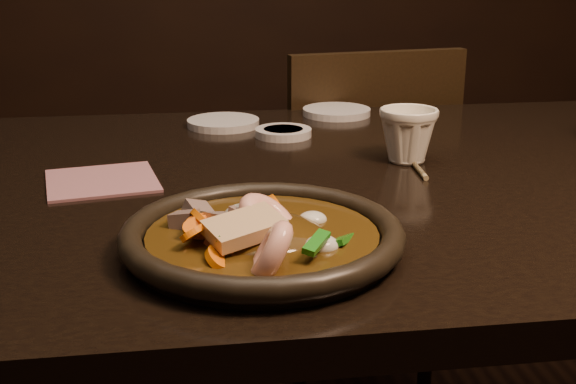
{
  "coord_description": "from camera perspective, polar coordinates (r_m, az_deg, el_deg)",
  "views": [
    {
      "loc": [
        -0.27,
        -0.96,
        1.05
      ],
      "look_at": [
        -0.17,
        -0.22,
        0.8
      ],
      "focal_mm": 45.0,
      "sensor_mm": 36.0,
      "label": 1
    }
  ],
  "objects": [
    {
      "name": "table",
      "position": [
        1.06,
        7.23,
        -2.34
      ],
      "size": [
        1.6,
        0.9,
        0.75
      ],
      "color": "black",
      "rests_on": "floor"
    },
    {
      "name": "chair",
      "position": [
        1.7,
        5.15,
        -1.67
      ],
      "size": [
        0.46,
        0.46,
        0.86
      ],
      "rotation": [
        0.0,
        0.0,
        3.29
      ],
      "color": "black",
      "rests_on": "floor"
    },
    {
      "name": "plate",
      "position": [
        0.75,
        -2.03,
        -3.55
      ],
      "size": [
        0.3,
        0.3,
        0.03
      ],
      "color": "black",
      "rests_on": "table"
    },
    {
      "name": "stirfry",
      "position": [
        0.74,
        -2.57,
        -3.29
      ],
      "size": [
        0.19,
        0.19,
        0.07
      ],
      "color": "#37230A",
      "rests_on": "plate"
    },
    {
      "name": "soy_dish",
      "position": [
        1.23,
        -0.37,
        4.72
      ],
      "size": [
        0.1,
        0.1,
        0.01
      ],
      "primitive_type": "cylinder",
      "color": "silver",
      "rests_on": "table"
    },
    {
      "name": "saucer_left",
      "position": [
        1.31,
        -5.14,
        5.47
      ],
      "size": [
        0.13,
        0.13,
        0.01
      ],
      "primitive_type": "cylinder",
      "color": "silver",
      "rests_on": "table"
    },
    {
      "name": "saucer_right",
      "position": [
        1.4,
        3.86,
        6.35
      ],
      "size": [
        0.13,
        0.13,
        0.01
      ],
      "primitive_type": "cylinder",
      "color": "silver",
      "rests_on": "table"
    },
    {
      "name": "tea_cup",
      "position": [
        1.08,
        9.46,
        4.59
      ],
      "size": [
        0.09,
        0.08,
        0.09
      ],
      "primitive_type": "imported",
      "rotation": [
        0.0,
        0.0,
        -0.0
      ],
      "color": "white",
      "rests_on": "table"
    },
    {
      "name": "chopsticks",
      "position": [
        1.13,
        9.25,
        3.06
      ],
      "size": [
        0.03,
        0.27,
        0.01
      ],
      "rotation": [
        0.0,
        0.0,
        -0.08
      ],
      "color": "#9E895A",
      "rests_on": "table"
    },
    {
      "name": "napkin",
      "position": [
        1.02,
        -14.49,
        0.87
      ],
      "size": [
        0.17,
        0.17,
        0.0
      ],
      "primitive_type": "cube",
      "rotation": [
        0.0,
        0.0,
        0.18
      ],
      "color": "#985D63",
      "rests_on": "table"
    }
  ]
}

